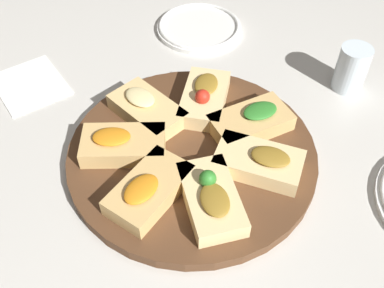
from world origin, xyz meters
The scene contains 12 objects.
ground_plane centered at (0.00, 0.00, 0.00)m, with size 3.00×3.00×0.00m, color beige.
serving_board centered at (0.00, 0.00, 0.01)m, with size 0.43×0.43×0.02m, color #51331E.
focaccia_slice_0 centered at (-0.10, 0.06, 0.04)m, with size 0.16×0.14×0.05m.
focaccia_slice_1 centered at (-0.11, -0.05, 0.04)m, with size 0.16×0.13×0.04m.
focaccia_slice_2 centered at (-0.04, -0.11, 0.04)m, with size 0.12×0.16×0.04m.
focaccia_slice_3 centered at (0.07, -0.10, 0.04)m, with size 0.14×0.16×0.04m.
focaccia_slice_4 centered at (0.12, -0.01, 0.04)m, with size 0.15×0.09×0.05m.
focaccia_slice_5 centered at (0.08, 0.09, 0.04)m, with size 0.15×0.16×0.04m.
focaccia_slice_6 centered at (-0.01, 0.12, 0.04)m, with size 0.09×0.15×0.04m.
plate_left centered at (-0.36, 0.15, 0.01)m, with size 0.20×0.20×0.02m.
water_glass centered at (-0.07, 0.36, 0.05)m, with size 0.06×0.06×0.09m, color silver.
napkin_stack centered at (-0.30, -0.25, 0.00)m, with size 0.15×0.13×0.01m, color white.
Camera 1 is at (0.48, -0.17, 0.60)m, focal length 42.00 mm.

